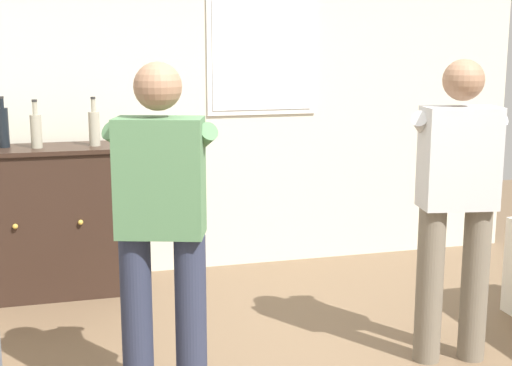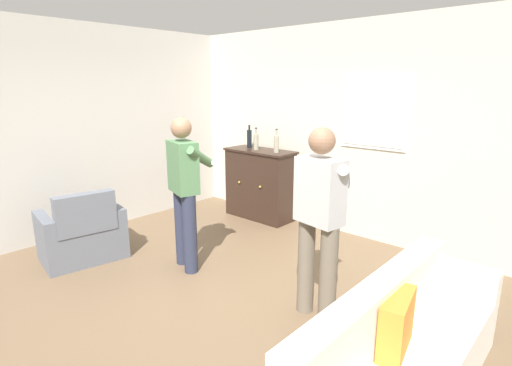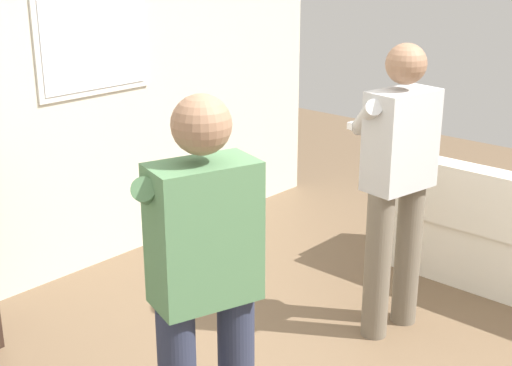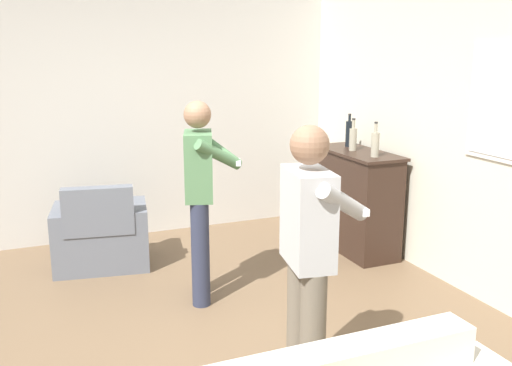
{
  "view_description": "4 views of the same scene",
  "coord_description": "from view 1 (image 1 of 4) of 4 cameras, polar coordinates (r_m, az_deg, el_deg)",
  "views": [
    {
      "loc": [
        -1.09,
        -2.78,
        1.76
      ],
      "look_at": [
        -0.14,
        0.7,
        1.05
      ],
      "focal_mm": 50.0,
      "sensor_mm": 36.0,
      "label": 1
    },
    {
      "loc": [
        2.69,
        -2.13,
        2.01
      ],
      "look_at": [
        0.04,
        0.82,
        1.03
      ],
      "focal_mm": 28.0,
      "sensor_mm": 36.0,
      "label": 2
    },
    {
      "loc": [
        -2.35,
        -1.34,
        2.18
      ],
      "look_at": [
        -0.03,
        0.75,
        1.12
      ],
      "focal_mm": 50.0,
      "sensor_mm": 36.0,
      "label": 3
    },
    {
      "loc": [
        3.68,
        -0.87,
        2.09
      ],
      "look_at": [
        0.05,
        0.64,
        1.15
      ],
      "focal_mm": 40.0,
      "sensor_mm": 36.0,
      "label": 4
    }
  ],
  "objects": [
    {
      "name": "wall_back_with_window",
      "position": [
        5.56,
        -3.88,
        7.44
      ],
      "size": [
        5.2,
        0.15,
        2.8
      ],
      "color": "beige",
      "rests_on": "ground"
    },
    {
      "name": "sideboard_cabinet",
      "position": [
        5.23,
        -16.23,
        -2.94
      ],
      "size": [
        1.1,
        0.49,
        1.06
      ],
      "color": "black",
      "rests_on": "ground"
    },
    {
      "name": "bottle_wine_green",
      "position": [
        5.08,
        -17.18,
        4.1
      ],
      "size": [
        0.08,
        0.08,
        0.33
      ],
      "color": "gray",
      "rests_on": "sideboard_cabinet"
    },
    {
      "name": "bottle_liquor_amber",
      "position": [
        5.18,
        -19.57,
        4.27
      ],
      "size": [
        0.07,
        0.07,
        0.35
      ],
      "color": "black",
      "rests_on": "sideboard_cabinet"
    },
    {
      "name": "bottle_spirits_clear",
      "position": [
        5.09,
        -12.82,
        4.36
      ],
      "size": [
        0.08,
        0.08,
        0.34
      ],
      "color": "gray",
      "rests_on": "sideboard_cabinet"
    },
    {
      "name": "person_standing_left",
      "position": [
        3.36,
        -7.55,
        -3.16
      ],
      "size": [
        0.53,
        0.52,
        1.68
      ],
      "color": "#282D42",
      "rests_on": "ground"
    },
    {
      "name": "person_standing_right",
      "position": [
        4.03,
        15.72,
        -1.09
      ],
      "size": [
        0.55,
        0.5,
        1.68
      ],
      "color": "#6B6051",
      "rests_on": "ground"
    }
  ]
}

